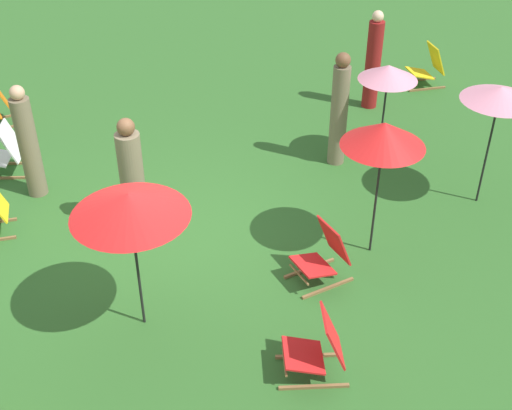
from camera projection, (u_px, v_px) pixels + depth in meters
ground_plane at (171, 248)px, 9.24m from camera, size 40.00×40.00×0.00m
deckchair_4 at (428, 68)px, 13.31m from camera, size 0.49×0.77×0.83m
deckchair_6 at (318, 348)px, 7.23m from camera, size 0.62×0.84×0.83m
deckchair_7 at (324, 255)px, 8.52m from camera, size 0.65×0.85×0.83m
deckchair_8 at (4, 151)px, 10.64m from camera, size 0.63×0.84×0.83m
umbrella_0 at (384, 135)px, 8.19m from camera, size 1.05×1.05×1.94m
umbrella_1 at (388, 73)px, 10.23m from camera, size 0.91×0.91×1.67m
umbrella_2 at (500, 94)px, 9.18m from camera, size 1.05×1.05×1.85m
umbrella_3 at (129, 205)px, 7.11m from camera, size 1.30×1.30×1.84m
person_0 at (28, 144)px, 9.87m from camera, size 0.39×0.39×1.77m
person_1 at (132, 179)px, 9.17m from camera, size 0.47×0.47×1.71m
person_2 at (339, 111)px, 10.58m from camera, size 0.38×0.38×1.87m
person_3 at (373, 62)px, 12.27m from camera, size 0.28×0.28×1.82m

